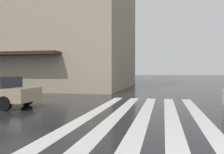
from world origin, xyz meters
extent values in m
cube|color=silver|center=(4.00, 0.26, 0.00)|extent=(13.00, 0.50, 0.01)
cube|color=silver|center=(4.00, 1.26, 0.00)|extent=(13.00, 0.50, 0.01)
cube|color=silver|center=(4.00, 2.26, 0.00)|extent=(13.00, 0.50, 0.01)
cube|color=silver|center=(4.00, 3.26, 0.00)|extent=(13.00, 0.50, 0.01)
cube|color=silver|center=(4.00, 4.26, 0.00)|extent=(13.00, 0.50, 0.01)
cylinder|color=black|center=(6.33, 8.03, 0.31)|extent=(0.20, 0.62, 0.62)
cylinder|color=black|center=(4.67, 8.03, 0.31)|extent=(0.20, 0.62, 0.62)
camera|label=1|loc=(-4.05, 1.55, 1.65)|focal=38.21mm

